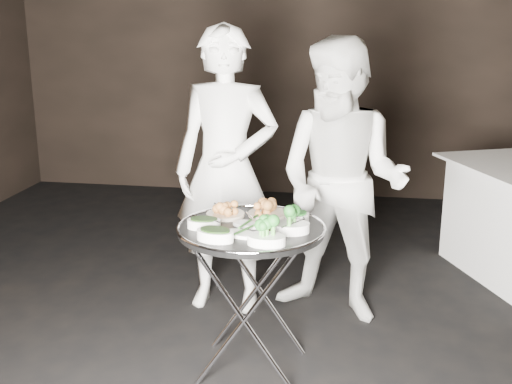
% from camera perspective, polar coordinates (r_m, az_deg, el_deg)
% --- Properties ---
extents(floor, '(6.00, 7.00, 0.05)m').
position_cam_1_polar(floor, '(3.66, -1.37, -15.20)').
color(floor, black).
rests_on(floor, ground).
extents(wall_back, '(6.00, 0.05, 3.00)m').
position_cam_1_polar(wall_back, '(6.65, 4.41, 12.51)').
color(wall_back, black).
rests_on(wall_back, floor).
extents(tray_stand, '(0.54, 0.46, 0.79)m').
position_cam_1_polar(tray_stand, '(3.38, -0.43, -8.98)').
color(tray_stand, silver).
rests_on(tray_stand, floor).
extents(serving_tray, '(0.76, 0.76, 0.04)m').
position_cam_1_polar(serving_tray, '(3.25, -0.44, -3.29)').
color(serving_tray, black).
rests_on(serving_tray, tray_stand).
extents(potato_plate_a, '(0.21, 0.21, 0.07)m').
position_cam_1_polar(potato_plate_a, '(3.41, -2.74, -1.64)').
color(potato_plate_a, beige).
rests_on(potato_plate_a, serving_tray).
extents(potato_plate_b, '(0.21, 0.21, 0.08)m').
position_cam_1_polar(potato_plate_b, '(3.41, 1.05, -1.57)').
color(potato_plate_b, beige).
rests_on(potato_plate_b, serving_tray).
extents(greens_bowl, '(0.13, 0.13, 0.07)m').
position_cam_1_polar(greens_bowl, '(3.32, 3.65, -2.12)').
color(greens_bowl, white).
rests_on(greens_bowl, serving_tray).
extents(asparagus_plate_a, '(0.19, 0.13, 0.04)m').
position_cam_1_polar(asparagus_plate_a, '(3.25, -0.67, -2.79)').
color(asparagus_plate_a, white).
rests_on(asparagus_plate_a, serving_tray).
extents(asparagus_plate_b, '(0.20, 0.16, 0.04)m').
position_cam_1_polar(asparagus_plate_b, '(3.11, -1.30, -3.65)').
color(asparagus_plate_b, white).
rests_on(asparagus_plate_b, serving_tray).
extents(spinach_bowl_a, '(0.18, 0.13, 0.07)m').
position_cam_1_polar(spinach_bowl_a, '(3.23, -4.65, -2.67)').
color(spinach_bowl_a, white).
rests_on(spinach_bowl_a, serving_tray).
extents(spinach_bowl_b, '(0.21, 0.16, 0.08)m').
position_cam_1_polar(spinach_bowl_b, '(3.05, -3.65, -3.68)').
color(spinach_bowl_b, white).
rests_on(spinach_bowl_b, serving_tray).
extents(broccoli_bowl_a, '(0.21, 0.17, 0.08)m').
position_cam_1_polar(broccoli_bowl_a, '(3.16, 3.09, -2.98)').
color(broccoli_bowl_a, white).
rests_on(broccoli_bowl_a, serving_tray).
extents(broccoli_bowl_b, '(0.19, 0.14, 0.08)m').
position_cam_1_polar(broccoli_bowl_b, '(2.99, 0.93, -4.08)').
color(broccoli_bowl_b, white).
rests_on(broccoli_bowl_b, serving_tray).
extents(serving_utensils, '(0.57, 0.43, 0.01)m').
position_cam_1_polar(serving_utensils, '(3.29, 0.05, -1.97)').
color(serving_utensils, silver).
rests_on(serving_utensils, serving_tray).
extents(waiter_left, '(0.67, 0.45, 1.80)m').
position_cam_1_polar(waiter_left, '(4.01, -2.67, 1.88)').
color(waiter_left, white).
rests_on(waiter_left, floor).
extents(waiter_right, '(1.01, 0.89, 1.73)m').
position_cam_1_polar(waiter_right, '(3.90, 7.64, 0.83)').
color(waiter_right, white).
rests_on(waiter_right, floor).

